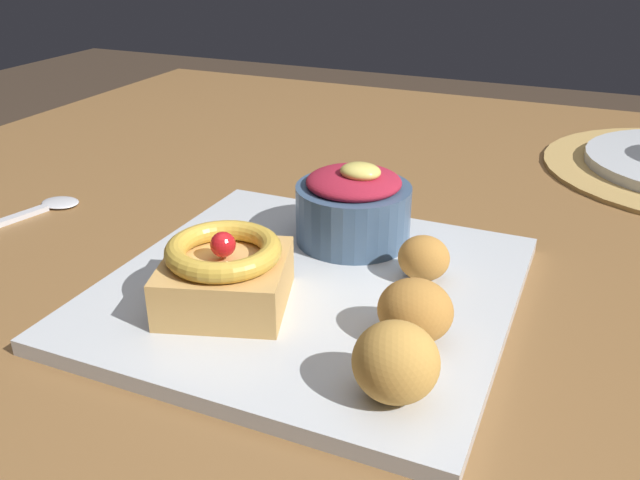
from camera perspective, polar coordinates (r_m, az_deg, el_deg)
dining_table at (r=0.73m, az=10.90°, el=-4.26°), size 1.34×0.99×0.73m
front_plate at (r=0.52m, az=-0.88°, el=-4.24°), size 0.30×0.30×0.01m
cake_slice at (r=0.48m, az=-8.09°, el=-2.79°), size 0.11×0.11×0.06m
berry_ramekin at (r=0.58m, az=2.86°, el=2.91°), size 0.10×0.10×0.07m
fritter_front at (r=0.45m, az=8.11°, el=-5.98°), size 0.05×0.05×0.04m
fritter_middle at (r=0.52m, az=8.83°, el=-1.53°), size 0.04×0.04×0.04m
fritter_back at (r=0.39m, az=6.47°, el=-10.29°), size 0.05×0.05×0.05m
spoon at (r=0.73m, az=-23.01°, el=2.31°), size 0.05×0.12×0.00m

